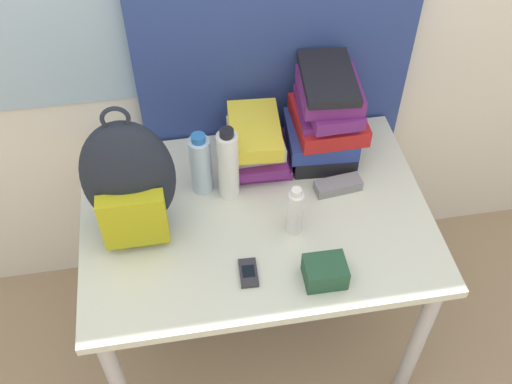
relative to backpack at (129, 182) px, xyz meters
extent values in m
cube|color=beige|center=(0.36, -0.01, -0.21)|extent=(1.08, 0.76, 0.03)
cylinder|color=#B2B2B7|center=(0.85, -0.34, -0.58)|extent=(0.05, 0.05, 0.71)
cylinder|color=#B2B2B7|center=(-0.12, 0.31, -0.58)|extent=(0.05, 0.05, 0.71)
cylinder|color=#B2B2B7|center=(0.85, 0.31, -0.58)|extent=(0.05, 0.05, 0.71)
ellipsoid|color=#1E232D|center=(0.00, 0.01, 0.01)|extent=(0.27, 0.15, 0.41)
cube|color=#B2AD19|center=(0.00, -0.08, -0.07)|extent=(0.19, 0.05, 0.18)
torus|color=#1E232D|center=(0.00, 0.01, 0.22)|extent=(0.08, 0.01, 0.08)
cube|color=#6B2370|center=(0.40, 0.23, -0.18)|extent=(0.23, 0.24, 0.03)
cube|color=#6B2370|center=(0.41, 0.22, -0.14)|extent=(0.17, 0.27, 0.04)
cube|color=silver|center=(0.40, 0.23, -0.10)|extent=(0.17, 0.21, 0.05)
cube|color=yellow|center=(0.39, 0.21, -0.05)|extent=(0.18, 0.26, 0.05)
cube|color=black|center=(0.62, 0.21, -0.17)|extent=(0.22, 0.23, 0.06)
cube|color=navy|center=(0.62, 0.22, -0.11)|extent=(0.23, 0.24, 0.06)
cube|color=red|center=(0.64, 0.22, -0.05)|extent=(0.22, 0.24, 0.06)
cube|color=#6B2370|center=(0.63, 0.23, 0.00)|extent=(0.19, 0.24, 0.03)
cube|color=#6B2370|center=(0.63, 0.22, 0.03)|extent=(0.16, 0.27, 0.04)
cube|color=#6B2370|center=(0.63, 0.21, 0.08)|extent=(0.20, 0.23, 0.05)
cube|color=black|center=(0.62, 0.22, 0.12)|extent=(0.18, 0.28, 0.03)
cylinder|color=silver|center=(0.21, 0.12, -0.09)|extent=(0.07, 0.07, 0.21)
cylinder|color=#286BB7|center=(0.21, 0.12, 0.02)|extent=(0.04, 0.04, 0.02)
cylinder|color=white|center=(0.29, 0.09, -0.07)|extent=(0.07, 0.07, 0.25)
cylinder|color=black|center=(0.29, 0.09, 0.06)|extent=(0.04, 0.04, 0.02)
cylinder|color=white|center=(0.46, -0.10, -0.12)|extent=(0.05, 0.05, 0.16)
cylinder|color=white|center=(0.46, -0.10, -0.03)|extent=(0.03, 0.03, 0.02)
cube|color=#2D2D33|center=(0.30, -0.23, -0.19)|extent=(0.06, 0.10, 0.02)
cube|color=black|center=(0.30, -0.23, -0.18)|extent=(0.04, 0.04, 0.00)
cube|color=gray|center=(0.64, 0.05, -0.18)|extent=(0.16, 0.07, 0.04)
cube|color=#234C33|center=(0.51, -0.28, -0.16)|extent=(0.12, 0.10, 0.07)
camera|label=1|loc=(0.16, -1.20, 1.23)|focal=42.00mm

